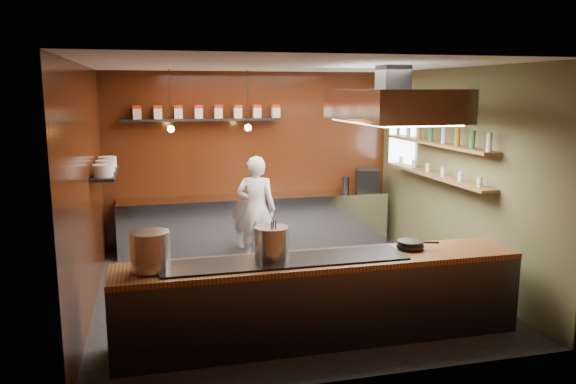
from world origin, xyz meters
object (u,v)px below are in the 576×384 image
object	(u,v)px
espresso_machine	(367,181)
chef	(256,209)
stockpot_small	(272,242)
stockpot_large	(150,251)
extractor_hood	(392,105)

from	to	relation	value
espresso_machine	chef	xyz separation A→B (m)	(-2.16, -0.73, -0.26)
stockpot_small	chef	bearing A→B (deg)	82.39
stockpot_small	chef	size ratio (longest dim) A/B	0.21
chef	stockpot_small	bearing A→B (deg)	102.42
espresso_machine	chef	bearing A→B (deg)	-144.34
stockpot_large	stockpot_small	xyz separation A→B (m)	(1.25, 0.08, -0.02)
extractor_hood	stockpot_large	bearing A→B (deg)	-158.86
extractor_hood	stockpot_large	size ratio (longest dim) A/B	5.08
stockpot_large	chef	world-z (taller)	chef
stockpot_large	stockpot_small	size ratio (longest dim) A/B	1.09
espresso_machine	chef	distance (m)	2.29
espresso_machine	stockpot_large	bearing A→B (deg)	-118.77
espresso_machine	chef	size ratio (longest dim) A/B	0.24
stockpot_small	espresso_machine	size ratio (longest dim) A/B	0.90
chef	espresso_machine	bearing A→B (deg)	-141.31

